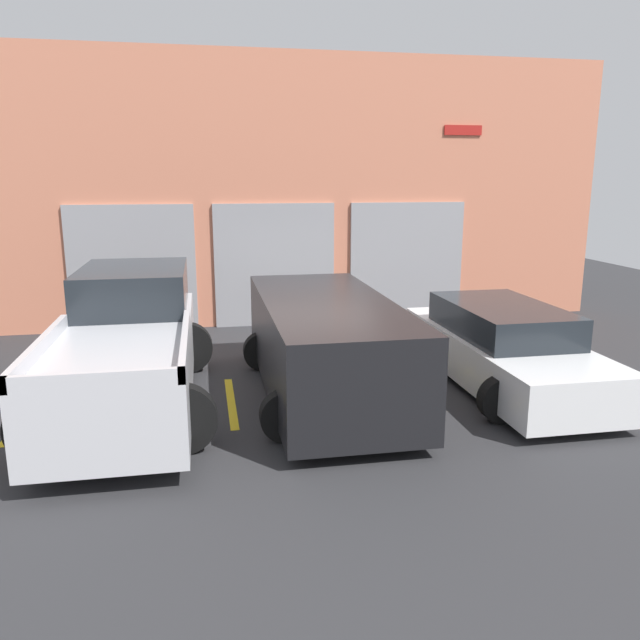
{
  "coord_description": "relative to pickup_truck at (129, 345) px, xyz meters",
  "views": [
    {
      "loc": [
        -1.79,
        -10.98,
        3.32
      ],
      "look_at": [
        0.0,
        -1.49,
        1.1
      ],
      "focal_mm": 35.0,
      "sensor_mm": 36.0,
      "label": 1
    }
  ],
  "objects": [
    {
      "name": "pickup_truck",
      "position": [
        0.0,
        0.0,
        0.0
      ],
      "size": [
        2.46,
        5.37,
        1.89
      ],
      "color": "silver",
      "rests_on": "ground"
    },
    {
      "name": "sedan_white",
      "position": [
        5.84,
        -0.27,
        -0.26
      ],
      "size": [
        2.14,
        4.75,
        1.32
      ],
      "color": "white",
      "rests_on": "ground"
    },
    {
      "name": "parking_stripe_left",
      "position": [
        1.46,
        -0.3,
        -0.88
      ],
      "size": [
        0.12,
        2.2,
        0.01
      ],
      "primitive_type": "cube",
      "color": "gold",
      "rests_on": "ground"
    },
    {
      "name": "ground_plane",
      "position": [
        2.92,
        1.69,
        -0.89
      ],
      "size": [
        28.0,
        28.0,
        0.0
      ],
      "primitive_type": "plane",
      "color": "#2D2D30"
    },
    {
      "name": "parking_stripe_far_left",
      "position": [
        -1.46,
        -0.3,
        -0.88
      ],
      "size": [
        0.12,
        2.2,
        0.01
      ],
      "primitive_type": "cube",
      "color": "gold",
      "rests_on": "ground"
    },
    {
      "name": "sedan_side",
      "position": [
        2.92,
        -0.29,
        -0.05
      ],
      "size": [
        2.34,
        4.99,
        1.53
      ],
      "color": "black",
      "rests_on": "ground"
    },
    {
      "name": "parking_stripe_right",
      "position": [
        7.31,
        -0.3,
        -0.88
      ],
      "size": [
        0.12,
        2.2,
        0.01
      ],
      "primitive_type": "cube",
      "color": "gold",
      "rests_on": "ground"
    },
    {
      "name": "parking_stripe_centre",
      "position": [
        4.38,
        -0.3,
        -0.88
      ],
      "size": [
        0.12,
        2.2,
        0.01
      ],
      "primitive_type": "cube",
      "color": "gold",
      "rests_on": "ground"
    },
    {
      "name": "shophouse_building",
      "position": [
        2.92,
        4.98,
        2.05
      ],
      "size": [
        15.14,
        0.68,
        5.97
      ],
      "color": "#D17A5B",
      "rests_on": "ground"
    }
  ]
}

